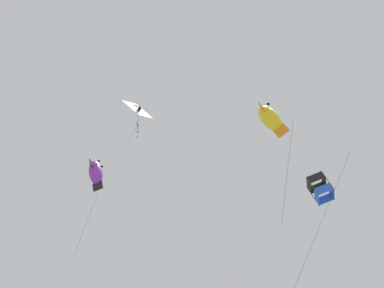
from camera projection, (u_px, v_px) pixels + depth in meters
The scene contains 4 objects.
kite_delta_near_right at pixel (138, 109), 43.71m from camera, with size 1.63×2.28×5.75m.
kite_fish_low_drifter at pixel (96, 173), 33.88m from camera, with size 1.77×1.67×7.62m.
kite_fish_near_left at pixel (270, 119), 26.77m from camera, with size 2.27×1.76×8.12m.
kite_box_highest at pixel (320, 189), 27.53m from camera, with size 4.31×4.02×8.88m.
Camera 1 is at (-21.20, 10.68, 11.12)m, focal length 49.35 mm.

